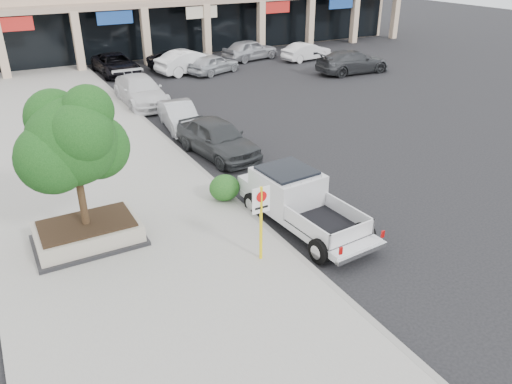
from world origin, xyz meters
TOP-DOWN VIEW (x-y plane):
  - ground at (0.00, 0.00)m, footprint 120.00×120.00m
  - sidewalk at (-5.50, 6.00)m, footprint 8.00×52.00m
  - curb at (-1.55, 6.00)m, footprint 0.20×52.00m
  - planter at (-6.76, 2.80)m, footprint 3.20×2.20m
  - planter_tree at (-6.63, 2.96)m, footprint 2.90×2.55m
  - no_parking_sign at (-2.59, -0.51)m, footprint 0.55×0.09m
  - hedge at (-1.89, 3.36)m, footprint 1.10×0.99m
  - pickup_truck at (-0.35, 0.57)m, footprint 2.43×5.62m
  - curb_car_a at (-0.16, 7.63)m, footprint 2.51×4.94m
  - curb_car_b at (-0.34, 11.73)m, footprint 1.90×4.20m
  - curb_car_c at (-0.71, 16.89)m, footprint 2.28×5.46m
  - curb_car_d at (-0.04, 24.95)m, footprint 2.53×5.30m
  - lot_car_a at (6.19, 21.85)m, footprint 4.37×2.98m
  - lot_car_b at (4.78, 22.88)m, footprint 5.21×2.64m
  - lot_car_c at (14.99, 17.21)m, footprint 5.64×2.52m
  - lot_car_d at (4.73, 24.38)m, footprint 5.09×2.49m
  - lot_car_e at (10.73, 24.79)m, footprint 5.03×2.83m
  - lot_car_f at (14.60, 22.51)m, footprint 4.30×1.97m

SIDE VIEW (x-z plane):
  - ground at x=0.00m, z-range 0.00..0.00m
  - sidewalk at x=-5.50m, z-range 0.00..0.15m
  - curb at x=-1.55m, z-range 0.00..0.15m
  - planter at x=-6.76m, z-range 0.14..0.82m
  - hedge at x=-1.89m, z-range 0.15..1.08m
  - curb_car_b at x=-0.34m, z-range 0.00..1.34m
  - lot_car_f at x=14.60m, z-range 0.00..1.37m
  - lot_car_a at x=6.19m, z-range 0.00..1.38m
  - lot_car_d at x=4.73m, z-range 0.00..1.39m
  - curb_car_d at x=-0.04m, z-range 0.00..1.46m
  - curb_car_c at x=-0.71m, z-range 0.00..1.58m
  - lot_car_c at x=14.99m, z-range 0.00..1.61m
  - curb_car_a at x=-0.16m, z-range 0.00..1.61m
  - lot_car_e at x=10.73m, z-range 0.00..1.62m
  - lot_car_b at x=4.78m, z-range 0.00..1.64m
  - pickup_truck at x=-0.35m, z-range 0.00..1.73m
  - no_parking_sign at x=-2.59m, z-range 0.48..2.78m
  - planter_tree at x=-6.63m, z-range 1.41..5.41m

